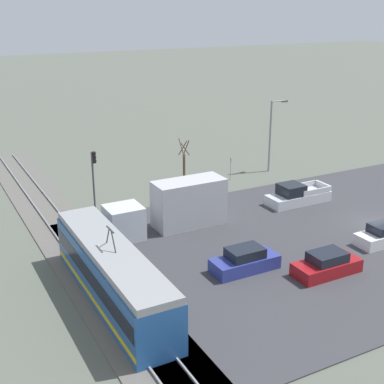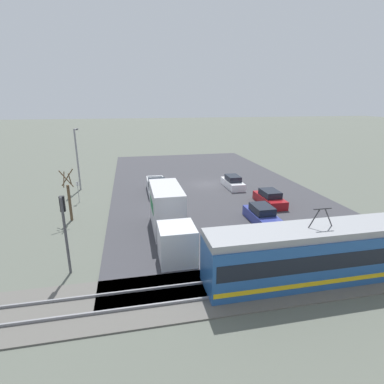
# 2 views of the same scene
# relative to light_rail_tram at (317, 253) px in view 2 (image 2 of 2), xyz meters

# --- Properties ---
(ground_plane) EXTENTS (320.00, 320.00, 0.00)m
(ground_plane) POSITION_rel_light_rail_tram_xyz_m (1.09, -21.70, -1.68)
(ground_plane) COLOR #565B51
(road_surface) EXTENTS (23.21, 44.59, 0.08)m
(road_surface) POSITION_rel_light_rail_tram_xyz_m (1.09, -21.70, -1.64)
(road_surface) COLOR #38383D
(road_surface) RESTS_ON ground
(rail_bed) EXTENTS (68.55, 4.40, 0.22)m
(rail_bed) POSITION_rel_light_rail_tram_xyz_m (1.09, 0.00, -1.63)
(rail_bed) COLOR #5B5954
(rail_bed) RESTS_ON ground
(light_rail_tram) EXTENTS (13.44, 2.72, 4.42)m
(light_rail_tram) POSITION_rel_light_rail_tram_xyz_m (0.00, 0.00, 0.00)
(light_rail_tram) COLOR #235193
(light_rail_tram) RESTS_ON ground
(box_truck) EXTENTS (2.38, 9.35, 3.61)m
(box_truck) POSITION_rel_light_rail_tram_xyz_m (7.74, -7.70, 0.07)
(box_truck) COLOR silver
(box_truck) RESTS_ON ground
(pickup_truck) EXTENTS (2.06, 5.68, 1.78)m
(pickup_truck) POSITION_rel_light_rail_tram_xyz_m (7.61, -19.35, -0.93)
(pickup_truck) COLOR silver
(pickup_truck) RESTS_ON ground
(sedan_car_0) EXTENTS (1.83, 4.42, 1.55)m
(sedan_car_0) POSITION_rel_light_rail_tram_xyz_m (-0.53, -8.67, -0.96)
(sedan_car_0) COLOR navy
(sedan_car_0) RESTS_ON ground
(sedan_car_1) EXTENTS (1.86, 4.43, 1.48)m
(sedan_car_1) POSITION_rel_light_rail_tram_xyz_m (-3.36, -12.97, -0.99)
(sedan_car_1) COLOR maroon
(sedan_car_1) RESTS_ON ground
(sedan_car_2) EXTENTS (1.71, 4.39, 1.49)m
(sedan_car_2) POSITION_rel_light_rail_tram_xyz_m (-1.74, -19.72, -0.98)
(sedan_car_2) COLOR silver
(sedan_car_2) RESTS_ON ground
(traffic_light_pole) EXTENTS (0.28, 0.47, 4.96)m
(traffic_light_pole) POSITION_rel_light_rail_tram_xyz_m (14.47, -3.73, 1.55)
(traffic_light_pole) COLOR #47474C
(traffic_light_pole) RESTS_ON ground
(street_tree) EXTENTS (1.10, 0.92, 4.66)m
(street_tree) POSITION_rel_light_rail_tram_xyz_m (15.88, -12.75, 0.44)
(street_tree) COLOR brown
(street_tree) RESTS_ON ground
(street_lamp_near_crossing) EXTENTS (0.36, 1.95, 7.24)m
(street_lamp_near_crossing) POSITION_rel_light_rail_tram_xyz_m (16.50, -23.01, 2.55)
(street_lamp_near_crossing) COLOR gray
(street_lamp_near_crossing) RESTS_ON ground
(no_parking_sign) EXTENTS (0.32, 0.08, 2.25)m
(no_parking_sign) POSITION_rel_light_rail_tram_xyz_m (15.96, -17.85, -0.30)
(no_parking_sign) COLOR gray
(no_parking_sign) RESTS_ON ground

